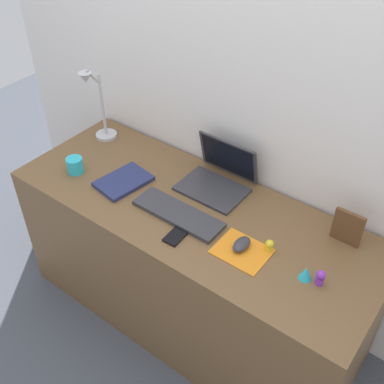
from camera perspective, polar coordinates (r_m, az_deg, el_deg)
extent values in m
plane|color=#474C56|center=(2.61, 0.00, -14.21)|extent=(6.00, 6.00, 0.00)
cube|color=silver|center=(2.25, 5.55, 4.62)|extent=(2.89, 0.05, 1.66)
cube|color=brown|center=(2.32, 0.00, -8.80)|extent=(1.69, 0.64, 0.74)
cube|color=#333338|center=(2.15, 2.40, 0.32)|extent=(0.30, 0.21, 0.01)
cube|color=#333338|center=(2.17, 4.41, 4.14)|extent=(0.30, 0.05, 0.20)
cube|color=black|center=(2.17, 4.32, 4.10)|extent=(0.27, 0.04, 0.17)
cube|color=#333338|center=(2.02, -1.68, -2.62)|extent=(0.41, 0.13, 0.02)
cube|color=orange|center=(1.89, 6.01, -7.06)|extent=(0.21, 0.17, 0.00)
ellipsoid|color=#333338|center=(1.88, 5.97, -6.26)|extent=(0.06, 0.10, 0.03)
cube|color=black|center=(1.94, -1.75, -5.09)|extent=(0.07, 0.13, 0.01)
cylinder|color=#B7B7BC|center=(2.55, -10.23, 6.74)|extent=(0.11, 0.11, 0.02)
cylinder|color=#B7B7BC|center=(2.47, -10.71, 10.20)|extent=(0.01, 0.01, 0.34)
cylinder|color=#B7B7BC|center=(2.36, -11.93, 13.48)|extent=(0.01, 0.07, 0.09)
cone|color=#B7B7BC|center=(2.34, -12.68, 13.23)|extent=(0.06, 0.06, 0.05)
cube|color=navy|center=(2.21, -8.22, 1.28)|extent=(0.21, 0.26, 0.02)
cube|color=brown|center=(1.96, 18.18, -4.08)|extent=(0.12, 0.02, 0.15)
cylinder|color=#28B7CC|center=(2.31, -13.87, 3.14)|extent=(0.08, 0.08, 0.08)
cylinder|color=yellow|center=(1.89, 9.22, -6.73)|extent=(0.03, 0.03, 0.03)
sphere|color=yellow|center=(1.87, 9.30, -6.16)|extent=(0.03, 0.03, 0.03)
cylinder|color=purple|center=(1.82, 15.06, -10.22)|extent=(0.03, 0.03, 0.03)
sphere|color=purple|center=(1.79, 15.23, -9.57)|extent=(0.03, 0.03, 0.03)
cone|color=#28B7CC|center=(1.81, 13.50, -9.46)|extent=(0.05, 0.05, 0.05)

